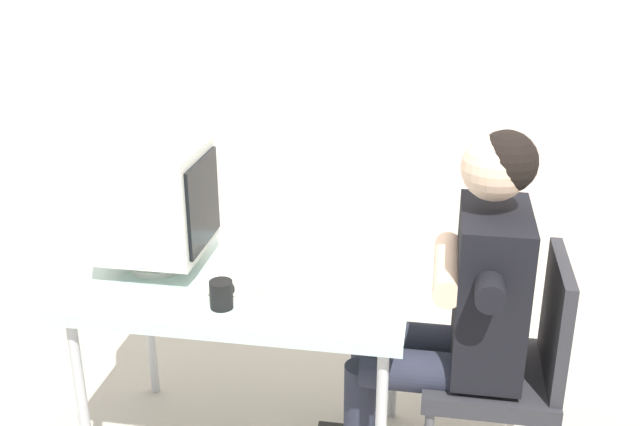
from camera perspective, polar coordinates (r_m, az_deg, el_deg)
wall_back at (r=3.64m, az=4.55°, el=15.88°), size 8.00×0.10×3.00m
desk at (r=2.59m, az=-5.65°, el=-5.94°), size 1.12×0.71×0.73m
crt_monitor at (r=2.58m, az=-12.56°, el=0.93°), size 0.35×0.35×0.43m
keyboard at (r=2.54m, az=-5.72°, el=-4.71°), size 0.17×0.41×0.03m
office_chair at (r=2.61m, az=14.32°, el=-10.98°), size 0.43×0.43×0.87m
person_seated at (r=2.49m, az=10.53°, el=-6.64°), size 0.69×0.59×1.28m
desk_mug at (r=2.36m, az=-7.53°, el=-6.17°), size 0.07×0.08×0.09m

